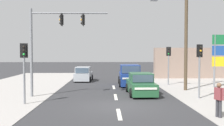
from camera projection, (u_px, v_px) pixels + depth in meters
name	position (u px, v px, depth m)	size (l,w,h in m)	color
ground_plane	(117.00, 106.00, 14.84)	(140.00, 140.00, 0.00)	#303033
lane_dash_near	(119.00, 114.00, 12.84)	(0.20, 2.40, 0.01)	silver
lane_dash_mid	(116.00, 97.00, 17.84)	(0.20, 2.40, 0.01)	silver
lane_dash_far	(114.00, 87.00, 22.83)	(0.20, 2.40, 0.01)	silver
utility_pole_midground_right	(185.00, 23.00, 20.73)	(3.78, 0.40, 10.06)	#4C3D2B
traffic_signal_mast	(50.00, 36.00, 17.78)	(5.29, 0.45, 6.00)	slate
pedestal_signal_right_kerb	(200.00, 62.00, 17.12)	(0.43, 0.31, 3.56)	slate
pedestal_signal_left_kerb	(24.00, 63.00, 15.19)	(0.44, 0.31, 3.56)	slate
pedestal_signal_far_median	(169.00, 59.00, 24.39)	(0.44, 0.31, 3.56)	slate
shopping_plaza_sign	(224.00, 53.00, 22.63)	(2.10, 0.16, 4.60)	slate
shopfront_wall_far	(205.00, 63.00, 30.97)	(12.00, 1.00, 3.60)	gray
sedan_kerbside_parked	(141.00, 85.00, 18.84)	(1.97, 4.28, 1.56)	#235633
hatchback_oncoming_near	(83.00, 74.00, 27.79)	(1.89, 3.69, 1.53)	#A3A8AD
suv_oncoming_mid	(130.00, 76.00, 24.27)	(2.12, 4.57, 1.90)	navy
pedestrian_at_kerb	(219.00, 98.00, 12.08)	(0.34, 0.52, 1.63)	#333338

